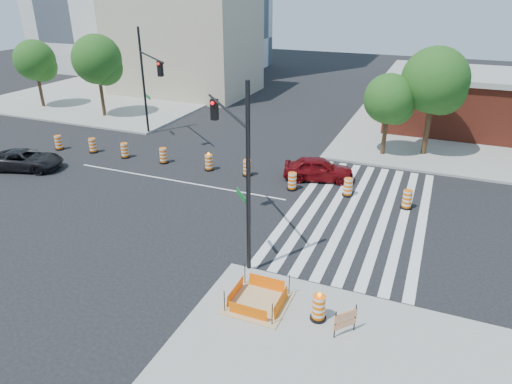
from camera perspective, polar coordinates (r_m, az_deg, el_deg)
ground at (r=27.88m, az=-9.97°, el=1.39°), size 120.00×120.00×0.00m
sidewalk_ne at (r=41.11m, az=27.23°, el=6.71°), size 22.00×22.00×0.15m
sidewalk_nw at (r=52.01m, az=-16.65°, el=11.66°), size 22.00×22.00×0.15m
crosswalk_east at (r=24.25m, az=12.63°, el=-2.50°), size 6.75×13.50×0.01m
lane_centerline at (r=27.88m, az=-9.97°, el=1.39°), size 14.00×0.12×0.01m
excavation_pit at (r=17.14m, az=0.21°, el=-13.53°), size 2.20×2.20×0.90m
brick_storefront at (r=40.58m, az=27.85°, el=9.71°), size 16.50×8.50×4.60m
beige_midrise at (r=51.05m, az=-8.90°, el=17.77°), size 14.00×10.00×10.00m
red_coupe at (r=27.63m, az=7.80°, el=2.90°), size 4.41×2.63×1.41m
dark_suv at (r=32.51m, az=-26.85°, el=3.62°), size 4.95×3.29×1.26m
signal_pole_se at (r=18.37m, az=-2.56°, el=5.14°), size 3.94×4.41×7.65m
signal_pole_nw at (r=34.84m, az=-13.34°, el=14.05°), size 4.60×3.97×7.86m
pit_drum at (r=16.36m, az=7.83°, el=-14.19°), size 0.57×0.57×1.12m
barricade at (r=15.85m, az=11.11°, el=-15.41°), size 0.63×0.70×1.06m
tree_north_a at (r=48.12m, az=-25.82°, el=14.36°), size 3.69×3.69×6.27m
tree_north_b at (r=42.41m, az=-19.15°, el=15.08°), size 4.16×4.16×7.08m
tree_north_c at (r=31.78m, az=16.32°, el=10.79°), size 3.31×3.29×5.59m
tree_north_d at (r=32.48m, az=21.48°, el=12.45°), size 4.29×4.29×7.30m
median_drum_0 at (r=35.55m, az=-23.44°, el=5.63°), size 0.60×0.60×1.02m
median_drum_1 at (r=34.04m, az=-19.73°, el=5.45°), size 0.60×0.60×1.02m
median_drum_2 at (r=32.31m, az=-16.09°, el=4.96°), size 0.60×0.60×1.02m
median_drum_3 at (r=30.71m, az=-11.50°, el=4.42°), size 0.60×0.60×1.02m
median_drum_4 at (r=29.06m, az=-5.90°, el=3.65°), size 0.60×0.60×1.18m
median_drum_5 at (r=28.05m, az=-1.12°, el=2.98°), size 0.60×0.60×1.02m
median_drum_6 at (r=26.18m, az=4.54°, el=1.27°), size 0.60×0.60×1.02m
median_drum_7 at (r=25.86m, az=11.42°, el=0.54°), size 0.60×0.60×1.02m
median_drum_8 at (r=25.18m, az=18.36°, el=-0.96°), size 0.60×0.60×1.02m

